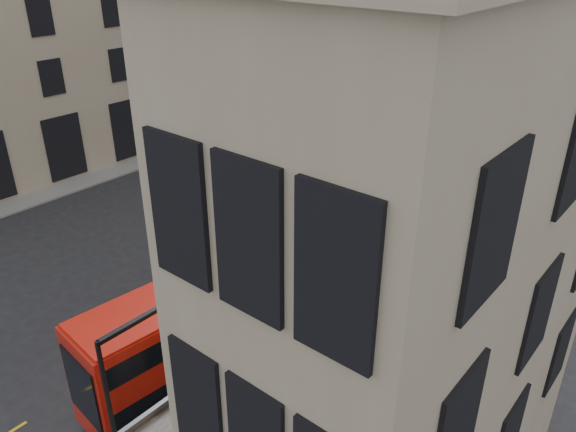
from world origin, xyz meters
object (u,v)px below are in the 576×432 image
Objects in this scene: car_a at (345,160)px; cyclist at (398,190)px; pedestrian_e at (181,151)px; street_lamp_a at (207,121)px; traffic_light_far at (310,99)px; bicycle at (298,181)px; cafe_chair_d at (381,312)px; pedestrian_c at (509,126)px; bus_far at (382,102)px; street_lamp_b at (439,103)px; bus_near at (222,317)px; cafe_chair_b at (346,358)px; pedestrian_b at (408,124)px; cafe_table_far at (345,288)px; cafe_table_near at (191,395)px; cafe_chair_c at (317,365)px; traffic_light_near at (334,207)px; pedestrian_a at (370,108)px; cafe_table_mid at (303,323)px; car_b at (399,160)px; car_c at (286,148)px.

cyclist is at bearing -8.58° from car_a.
street_lamp_a is at bearing 167.20° from pedestrian_e.
cyclist is (13.92, -9.08, -1.45)m from traffic_light_far.
bicycle is 6.66m from cyclist.
traffic_light_far is 4.33× the size of cafe_chair_d.
bus_far is at bearing -1.74° from pedestrian_c.
car_a is at bearing 19.49° from street_lamp_a.
street_lamp_b is at bearing -26.31° from bicycle.
bus_near is (7.28, -32.22, 0.03)m from street_lamp_b.
car_a is (8.17, -6.40, -1.72)m from traffic_light_far.
street_lamp_b is 12.54m from car_a.
bus_far is 34.99m from cafe_chair_b.
pedestrian_b is at bearing 4.73° from pedestrian_c.
pedestrian_e is at bearing 143.59° from bus_near.
cafe_table_far reaches higher than bicycle.
cafe_table_near is (4.28, -4.98, 2.63)m from bus_near.
bicycle is 21.00m from cafe_chair_d.
street_lamp_b is 6.08× the size of cafe_chair_d.
cafe_chair_d is (14.07, -18.78, 4.16)m from car_a.
cafe_chair_c reaches higher than cafe_chair_d.
traffic_light_near is 1.98× the size of pedestrian_b.
car_a is 13.32m from pedestrian_a.
bus_far is at bearing 142.88° from pedestrian_e.
cafe_table_mid reaches higher than pedestrian_a.
car_b is 4.88× the size of cafe_chair_d.
traffic_light_far is 30.87m from bus_near.
street_lamp_b is at bearing 102.74° from bus_near.
bus_near is 23.23m from car_c.
traffic_light_far is 11.80m from car_b.
car_c is at bearing 125.01° from pedestrian_e.
street_lamp_b reaches higher than pedestrian_e.
cafe_chair_c is 3.10m from cafe_chair_d.
bicycle is 0.81× the size of cyclist.
car_c is at bearing 134.24° from cafe_table_far.
traffic_light_far reaches higher than bicycle.
traffic_light_far is at bearing 13.40° from bicycle.
bicycle is (-3.49, -7.02, -0.29)m from car_b.
pedestrian_c is (5.30, 2.44, -1.56)m from street_lamp_b.
car_b is at bearing 112.54° from pedestrian_e.
cafe_table_far is (12.68, -18.68, 4.40)m from car_a.
cafe_chair_c reaches higher than car_b.
street_lamp_b is 3.39× the size of pedestrian_e.
bicycle is 14.12m from pedestrian_b.
cafe_table_mid reaches higher than traffic_light_near.
street_lamp_a reaches higher than car_c.
pedestrian_e is at bearing 79.47° from bicycle.
bus_far is 34.12m from cafe_table_mid.
cafe_chair_d is at bearing 97.89° from cafe_chair_b.
car_b is (-2.98, 12.16, -1.72)m from traffic_light_near.
car_b reaches higher than bicycle.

